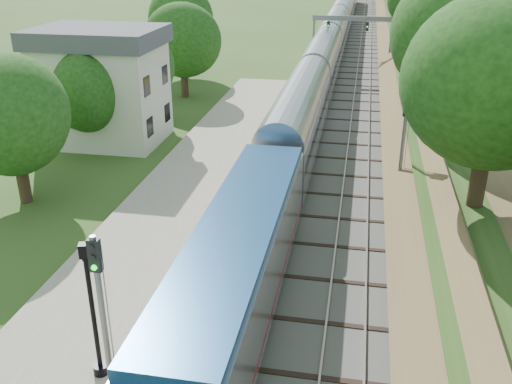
% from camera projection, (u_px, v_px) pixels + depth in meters
% --- Properties ---
extents(trackbed, '(9.50, 170.00, 0.28)m').
position_uv_depth(trackbed, '(347.00, 66.00, 65.83)').
color(trackbed, '#4C4944').
rests_on(trackbed, ground).
extents(platform, '(6.40, 68.00, 0.38)m').
position_uv_depth(platform, '(158.00, 239.00, 27.48)').
color(platform, gray).
rests_on(platform, ground).
extents(yellow_stripe, '(0.55, 68.00, 0.01)m').
position_uv_depth(yellow_stripe, '(215.00, 241.00, 26.92)').
color(yellow_stripe, gold).
rests_on(yellow_stripe, platform).
extents(embankment, '(10.64, 170.00, 11.70)m').
position_uv_depth(embankment, '(423.00, 52.00, 63.65)').
color(embankment, brown).
rests_on(embankment, ground).
extents(station_building, '(8.60, 6.60, 8.00)m').
position_uv_depth(station_building, '(102.00, 85.00, 39.96)').
color(station_building, silver).
rests_on(station_building, ground).
extents(signal_gantry, '(8.40, 0.38, 6.20)m').
position_uv_depth(signal_gantry, '(352.00, 30.00, 59.32)').
color(signal_gantry, slate).
rests_on(signal_gantry, ground).
extents(trees_behind_platform, '(7.82, 53.32, 7.21)m').
position_uv_depth(trees_behind_platform, '(77.00, 119.00, 30.92)').
color(trees_behind_platform, '#332316').
rests_on(trees_behind_platform, ground).
extents(train, '(2.80, 131.77, 4.12)m').
position_uv_depth(train, '(334.00, 38.00, 71.70)').
color(train, black).
rests_on(train, trackbed).
extents(lamppost_far, '(0.48, 0.48, 4.85)m').
position_uv_depth(lamppost_far, '(94.00, 319.00, 17.86)').
color(lamppost_far, black).
rests_on(lamppost_far, platform).
extents(signal_platform, '(0.34, 0.27, 5.76)m').
position_uv_depth(signal_platform, '(101.00, 305.00, 16.22)').
color(signal_platform, slate).
rests_on(signal_platform, platform).
extents(signal_farside, '(0.35, 0.28, 6.38)m').
position_uv_depth(signal_farside, '(403.00, 142.00, 28.99)').
color(signal_farside, slate).
rests_on(signal_farside, ground).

